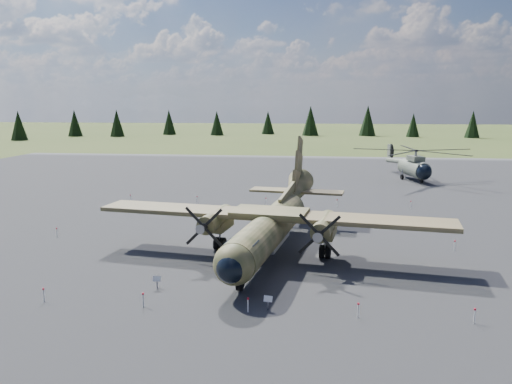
# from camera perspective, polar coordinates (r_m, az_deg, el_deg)

# --- Properties ---
(ground) EXTENTS (500.00, 500.00, 0.00)m
(ground) POSITION_cam_1_polar(r_m,az_deg,el_deg) (41.30, -1.12, -5.95)
(ground) COLOR #4A5626
(ground) RESTS_ON ground
(apron) EXTENTS (120.00, 120.00, 0.04)m
(apron) POSITION_cam_1_polar(r_m,az_deg,el_deg) (50.91, 0.46, -2.86)
(apron) COLOR #56575B
(apron) RESTS_ON ground
(transport_plane) EXTENTS (26.93, 24.29, 8.86)m
(transport_plane) POSITION_cam_1_polar(r_m,az_deg,el_deg) (38.48, 1.91, -3.24)
(transport_plane) COLOR #3A4022
(transport_plane) RESTS_ON ground
(helicopter_near) EXTENTS (21.76, 23.21, 4.68)m
(helicopter_near) POSITION_cam_1_polar(r_m,az_deg,el_deg) (78.05, 17.64, 3.67)
(helicopter_near) COLOR slate
(helicopter_near) RESTS_ON ground
(info_placard_left) EXTENTS (0.51, 0.23, 0.79)m
(info_placard_left) POSITION_cam_1_polar(r_m,az_deg,el_deg) (32.25, -11.26, -9.84)
(info_placard_left) COLOR gray
(info_placard_left) RESTS_ON ground
(info_placard_right) EXTENTS (0.52, 0.29, 0.77)m
(info_placard_right) POSITION_cam_1_polar(r_m,az_deg,el_deg) (28.67, 1.39, -12.26)
(info_placard_right) COLOR gray
(info_placard_right) RESTS_ON ground
(barrier_fence) EXTENTS (33.12, 29.62, 0.85)m
(barrier_fence) POSITION_cam_1_polar(r_m,az_deg,el_deg) (41.15, -1.77, -5.28)
(barrier_fence) COLOR white
(barrier_fence) RESTS_ON ground
(treeline) EXTENTS (304.25, 304.29, 10.98)m
(treeline) POSITION_cam_1_polar(r_m,az_deg,el_deg) (40.16, -17.57, 0.16)
(treeline) COLOR black
(treeline) RESTS_ON ground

